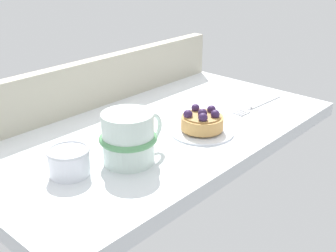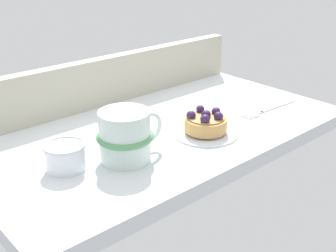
# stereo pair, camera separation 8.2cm
# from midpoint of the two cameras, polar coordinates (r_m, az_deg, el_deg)

# --- Properties ---
(ground_plane) EXTENTS (0.79, 0.43, 0.03)m
(ground_plane) POSITION_cam_midpoint_polar(r_m,az_deg,el_deg) (0.93, -3.95, -1.15)
(ground_plane) COLOR silver
(window_rail_back) EXTENTS (0.78, 0.03, 0.11)m
(window_rail_back) POSITION_cam_midpoint_polar(r_m,az_deg,el_deg) (1.05, -11.78, 5.56)
(window_rail_back) COLOR #B2AD99
(window_rail_back) RESTS_ON ground_plane
(dessert_plate) EXTENTS (0.13, 0.13, 0.01)m
(dessert_plate) POSITION_cam_midpoint_polar(r_m,az_deg,el_deg) (0.90, 1.87, -0.66)
(dessert_plate) COLOR silver
(dessert_plate) RESTS_ON ground_plane
(raspberry_tart) EXTENTS (0.09, 0.09, 0.04)m
(raspberry_tart) POSITION_cam_midpoint_polar(r_m,az_deg,el_deg) (0.89, 1.88, 0.65)
(raspberry_tart) COLOR tan
(raspberry_tart) RESTS_ON dessert_plate
(coffee_mug) EXTENTS (0.14, 0.10, 0.09)m
(coffee_mug) POSITION_cam_midpoint_polar(r_m,az_deg,el_deg) (0.77, -8.21, -1.60)
(coffee_mug) COLOR silver
(coffee_mug) RESTS_ON ground_plane
(dessert_fork) EXTENTS (0.18, 0.03, 0.01)m
(dessert_fork) POSITION_cam_midpoint_polar(r_m,az_deg,el_deg) (1.05, 9.67, 2.74)
(dessert_fork) COLOR silver
(dessert_fork) RESTS_ON ground_plane
(sugar_bowl) EXTENTS (0.07, 0.07, 0.05)m
(sugar_bowl) POSITION_cam_midpoint_polar(r_m,az_deg,el_deg) (0.76, -15.94, -4.50)
(sugar_bowl) COLOR silver
(sugar_bowl) RESTS_ON ground_plane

